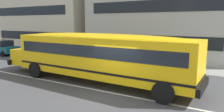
% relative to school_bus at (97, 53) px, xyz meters
% --- Properties ---
extents(ground_plane, '(400.00, 400.00, 0.00)m').
position_rel_school_bus_xyz_m(ground_plane, '(2.00, -1.34, -1.79)').
color(ground_plane, '#424244').
extents(sidewalk_far, '(120.00, 3.00, 0.01)m').
position_rel_school_bus_xyz_m(sidewalk_far, '(2.00, 6.78, -1.78)').
color(sidewalk_far, gray).
rests_on(sidewalk_far, ground_plane).
extents(lane_centreline, '(110.00, 0.16, 0.01)m').
position_rel_school_bus_xyz_m(lane_centreline, '(2.00, -1.34, -1.78)').
color(lane_centreline, silver).
rests_on(lane_centreline, ground_plane).
extents(school_bus, '(13.53, 3.42, 3.01)m').
position_rel_school_bus_xyz_m(school_bus, '(0.00, 0.00, 0.00)').
color(school_bus, yellow).
rests_on(school_bus, ground_plane).
extents(parked_car_teal_mid_block, '(3.90, 1.88, 1.64)m').
position_rel_school_bus_xyz_m(parked_car_teal_mid_block, '(-15.59, 3.85, -0.94)').
color(parked_car_teal_mid_block, '#195B66').
rests_on(parked_car_teal_mid_block, ground_plane).
extents(parked_car_grey_beside_sign, '(3.93, 1.93, 1.64)m').
position_rel_school_bus_xyz_m(parked_car_grey_beside_sign, '(-9.79, 3.88, -0.94)').
color(parked_car_grey_beside_sign, gray).
rests_on(parked_car_grey_beside_sign, ground_plane).
extents(apartment_block_far_left, '(15.08, 10.84, 13.30)m').
position_rel_school_bus_xyz_m(apartment_block_far_left, '(-16.28, 13.68, 4.86)').
color(apartment_block_far_left, beige).
rests_on(apartment_block_far_left, ground_plane).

